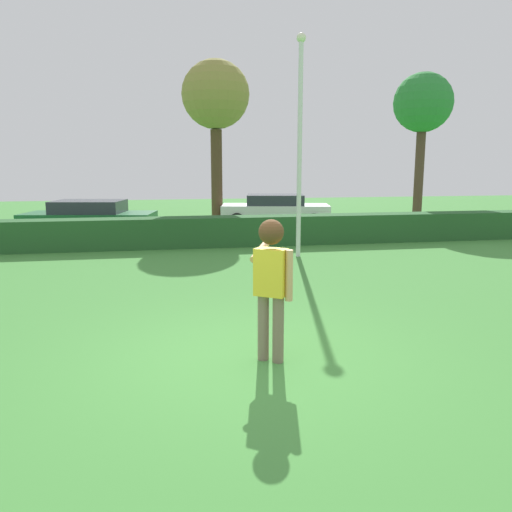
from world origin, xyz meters
TOP-DOWN VIEW (x-y plane):
  - ground_plane at (0.00, 0.00)m, footprint 60.00×60.00m
  - person at (0.27, -0.10)m, footprint 0.48×0.84m
  - frisbee at (0.36, 0.51)m, footprint 0.26×0.26m
  - lamppost at (2.51, 6.85)m, footprint 0.24×0.24m
  - hedge_row at (0.00, 9.02)m, footprint 27.57×0.90m
  - parked_car_green at (-3.40, 11.38)m, footprint 4.44×2.44m
  - parked_car_white at (3.38, 13.53)m, footprint 4.46×2.53m
  - bare_elm_tree at (1.10, 13.76)m, footprint 2.57×2.57m
  - willow_tree at (9.75, 14.07)m, footprint 2.43×2.43m

SIDE VIEW (x-z plane):
  - ground_plane at x=0.00m, z-range 0.00..0.00m
  - hedge_row at x=0.00m, z-range 0.00..0.88m
  - parked_car_green at x=-3.40m, z-range 0.06..1.31m
  - parked_car_white at x=3.38m, z-range 0.06..1.31m
  - person at x=0.27m, z-range 0.22..1.99m
  - frisbee at x=0.36m, z-range 1.24..1.27m
  - lamppost at x=2.51m, z-range 0.31..5.94m
  - willow_tree at x=9.75m, z-range 1.75..7.91m
  - bare_elm_tree at x=1.10m, z-range 1.74..8.05m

